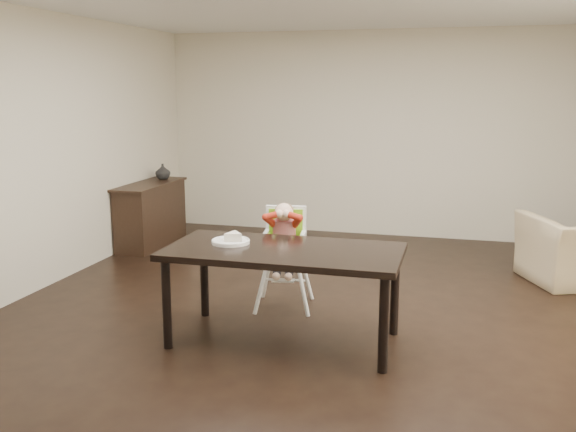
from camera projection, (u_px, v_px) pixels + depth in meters
name	position (u px, v px, depth m)	size (l,w,h in m)	color
ground	(334.00, 325.00, 5.39)	(7.00, 7.00, 0.00)	black
room_walls	(338.00, 101.00, 5.03)	(6.02, 7.02, 2.71)	beige
dining_table	(284.00, 258.00, 4.93)	(1.80, 0.90, 0.75)	black
high_chair	(285.00, 234.00, 5.74)	(0.46, 0.46, 0.96)	white
plate	(232.00, 239.00, 5.07)	(0.36, 0.36, 0.09)	white
sideboard	(151.00, 214.00, 8.07)	(0.44, 1.26, 0.79)	black
vase	(163.00, 172.00, 8.33)	(0.19, 0.20, 0.19)	#99999E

